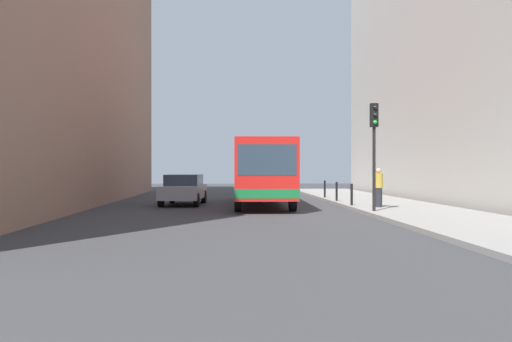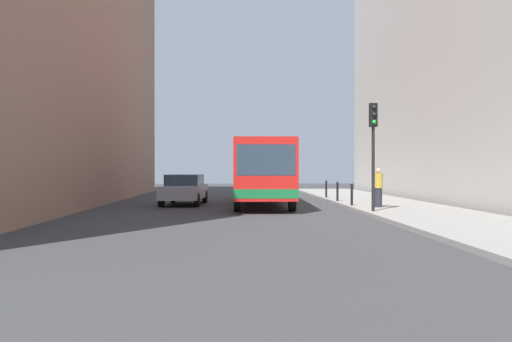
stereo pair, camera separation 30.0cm
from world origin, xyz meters
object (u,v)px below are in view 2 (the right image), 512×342
Objects in this scene: traffic_light at (373,136)px; bollard_far at (326,189)px; bus at (262,169)px; car_beside_bus at (184,189)px; car_behind_bus at (262,182)px; bollard_near at (352,195)px; pedestrian_near_signal at (378,188)px; bollard_mid at (337,191)px.

traffic_light reaches higher than bollard_far.
car_beside_bus is at bearing -1.21° from bus.
bus is at bearing 89.68° from car_behind_bus.
traffic_light is 3.95m from bollard_near.
car_beside_bus is 2.75× the size of pedestrian_near_signal.
car_behind_bus is 2.73× the size of pedestrian_near_signal.
car_behind_bus reaches higher than bollard_near.
traffic_light is 4.32× the size of bollard_near.
traffic_light reaches higher than pedestrian_near_signal.
pedestrian_near_signal is at bearing 158.12° from car_beside_bus.
traffic_light reaches higher than bollard_near.
car_beside_bus is 4.75× the size of bollard_far.
traffic_light is at bearing -89.39° from bollard_far.
bollard_near is 1.46m from pedestrian_near_signal.
car_beside_bus is at bearing 141.65° from traffic_light.
traffic_light is 2.96m from pedestrian_near_signal.
pedestrian_near_signal is at bearing -78.67° from bollard_mid.
bollard_near is (3.17, -14.48, -0.16)m from car_behind_bus.
pedestrian_near_signal reaches higher than car_beside_bus.
car_behind_bus is at bearing 111.20° from bollard_far.
bollard_mid is 3.15m from bollard_far.
bollard_mid is at bearing -90.00° from bollard_far.
car_behind_bus is 4.72× the size of bollard_near.
traffic_light is 4.32× the size of bollard_mid.
car_beside_bus is at bearing -156.27° from bollard_far.
car_beside_bus is 8.16m from bollard_near.
bus is at bearing 103.13° from pedestrian_near_signal.
bus is at bearing -179.09° from car_beside_bus.
bus is 11.68× the size of bollard_far.
car_behind_bus is 8.78m from bollard_far.
bollard_mid is at bearing 108.34° from car_behind_bus.
car_beside_bus is 10.07m from traffic_light.
bollard_far is (0.00, 6.29, 0.00)m from bollard_near.
bus is 2.48× the size of car_behind_bus.
pedestrian_near_signal reaches higher than bollard_near.
bollard_mid is (-0.10, 6.29, -2.38)m from traffic_light.
bollard_near is at bearing 145.79° from bus.
traffic_light is at bearing 145.53° from car_beside_bus.
bus reaches higher than car_beside_bus.
pedestrian_near_signal is (0.86, -7.43, 0.34)m from bollard_far.
bus is 2.46× the size of car_beside_bus.
bollard_far is (0.00, 3.15, 0.00)m from bollard_mid.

